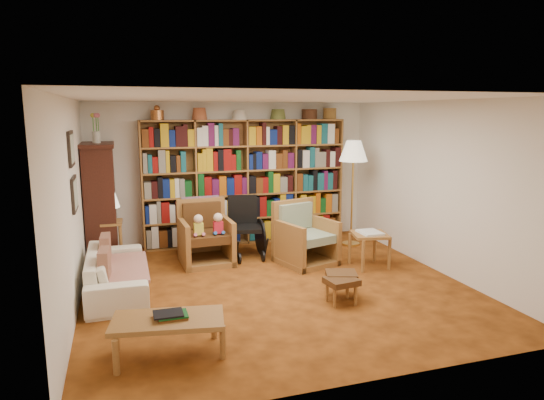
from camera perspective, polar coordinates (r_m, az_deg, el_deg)
name	(u,v)px	position (r m, az deg, el deg)	size (l,w,h in m)	color
floor	(276,286)	(6.69, 0.44, -10.08)	(5.00, 5.00, 0.00)	#994F17
ceiling	(276,98)	(6.27, 0.47, 11.86)	(5.00, 5.00, 0.00)	white
wall_back	(233,173)	(8.75, -4.62, 3.19)	(5.00, 5.00, 0.00)	white
wall_front	(369,244)	(4.11, 11.33, -5.15)	(5.00, 5.00, 0.00)	white
wall_left	(71,207)	(6.08, -22.56, -0.72)	(5.00, 5.00, 0.00)	white
wall_right	(438,187)	(7.51, 18.92, 1.48)	(5.00, 5.00, 0.00)	white
bookshelf	(246,178)	(8.64, -3.07, 2.59)	(3.60, 0.30, 2.42)	olive
curio_cabinet	(100,201)	(8.08, -19.53, -0.09)	(0.50, 0.95, 2.40)	#3D1A10
framed_pictures	(73,171)	(6.32, -22.38, 3.13)	(0.03, 0.52, 0.97)	black
sofa	(117,272)	(6.72, -17.82, -8.04)	(0.72, 1.85, 0.54)	white
sofa_throw	(120,269)	(6.71, -17.40, -7.78)	(0.69, 1.30, 0.04)	beige
cushion_left	(106,252)	(7.01, -18.96, -5.82)	(0.12, 0.39, 0.39)	maroon
cushion_right	(105,268)	(6.34, -19.09, -7.53)	(0.12, 0.38, 0.38)	maroon
side_table_lamp	(109,233)	(7.93, -18.63, -3.68)	(0.43, 0.43, 0.67)	olive
table_lamp	(107,199)	(7.82, -18.85, 0.08)	(0.38, 0.38, 0.51)	gold
armchair_leather	(205,236)	(7.72, -7.90, -4.25)	(0.81, 0.86, 0.99)	olive
armchair_sage	(304,239)	(7.64, 3.76, -4.60)	(0.99, 1.00, 0.96)	olive
wheelchair	(245,229)	(7.92, -3.22, -3.42)	(0.58, 0.79, 0.99)	black
floor_lamp	(353,155)	(8.51, 9.56, 5.21)	(0.49, 0.49, 1.85)	gold
side_table_papers	(370,239)	(7.50, 11.41, -4.47)	(0.61, 0.61, 0.55)	olive
footstool_a	(341,277)	(6.30, 8.15, -8.93)	(0.47, 0.43, 0.33)	#4D2C14
footstool_b	(342,283)	(6.10, 8.19, -9.65)	(0.41, 0.37, 0.32)	#4D2C14
coffee_table	(168,322)	(4.91, -12.14, -13.91)	(1.14, 0.70, 0.44)	olive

